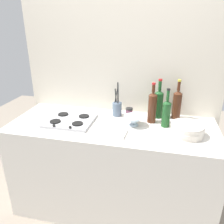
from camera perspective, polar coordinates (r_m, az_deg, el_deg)
ground_plane at (r=2.49m, az=0.00°, el=-22.28°), size 6.00×6.00×0.00m
counter_block at (r=2.20m, az=0.00°, el=-13.89°), size 1.80×0.70×0.90m
backsplash_panel at (r=2.25m, az=2.16°, el=5.02°), size 1.90×0.06×2.16m
stovetop_hob at (r=2.05m, az=-10.60°, el=-2.08°), size 0.41×0.37×0.04m
plate_stack at (r=1.87m, az=18.57°, el=-4.28°), size 0.26×0.26×0.09m
wine_bottle_leftmost at (r=1.99m, az=10.18°, el=1.32°), size 0.07×0.07×0.36m
wine_bottle_mid_left at (r=2.11m, az=11.73°, el=2.24°), size 0.08×0.08×0.37m
wine_bottle_mid_right at (r=2.13m, az=16.14°, el=2.02°), size 0.08×0.08×0.37m
wine_bottle_rightmost at (r=1.94m, az=13.62°, el=-0.16°), size 0.07×0.07×0.34m
mixing_bowl at (r=1.94m, az=5.57°, el=-2.14°), size 0.17×0.17×0.09m
utensil_crock at (r=2.13m, az=1.25°, el=1.02°), size 0.09×0.09×0.33m
condiment_jar_front at (r=2.09m, az=4.39°, el=-0.24°), size 0.06×0.06×0.10m
cutting_board at (r=1.81m, az=-0.05°, el=-5.25°), size 0.24×0.18×0.02m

